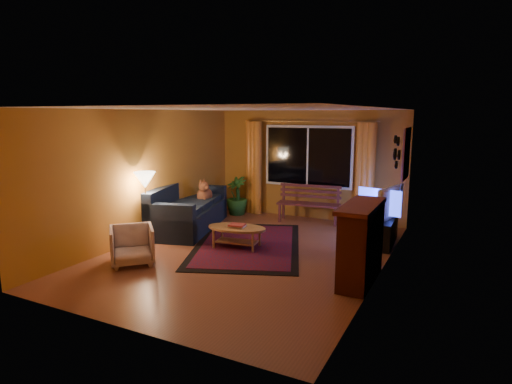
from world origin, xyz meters
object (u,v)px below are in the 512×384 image
at_px(bench, 308,213).
at_px(tv_console, 383,231).
at_px(floor_lamp, 146,208).
at_px(sofa, 189,207).
at_px(armchair, 132,243).
at_px(coffee_table, 237,237).

xyz_separation_m(bench, tv_console, (1.81, -0.91, 0.04)).
xyz_separation_m(floor_lamp, tv_console, (4.00, 1.96, -0.42)).
height_order(sofa, armchair, sofa).
bearing_deg(floor_lamp, coffee_table, 16.75).
height_order(floor_lamp, coffee_table, floor_lamp).
xyz_separation_m(bench, armchair, (-1.63, -3.87, 0.13)).
bearing_deg(bench, sofa, -148.97).
xyz_separation_m(bench, floor_lamp, (-2.19, -2.87, 0.46)).
bearing_deg(armchair, floor_lamp, 74.06).
relative_size(armchair, floor_lamp, 0.51).
bearing_deg(coffee_table, floor_lamp, -163.25).
height_order(bench, tv_console, tv_console).
height_order(armchair, coffee_table, armchair).
bearing_deg(armchair, sofa, 56.59).
height_order(bench, sofa, sofa).
bearing_deg(tv_console, armchair, -141.91).
relative_size(coffee_table, tv_console, 0.91).
xyz_separation_m(armchair, tv_console, (3.45, 2.96, -0.10)).
xyz_separation_m(coffee_table, tv_console, (2.34, 1.46, 0.05)).
height_order(armchair, tv_console, armchair).
distance_m(bench, coffee_table, 2.42).
bearing_deg(tv_console, bench, 150.84).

